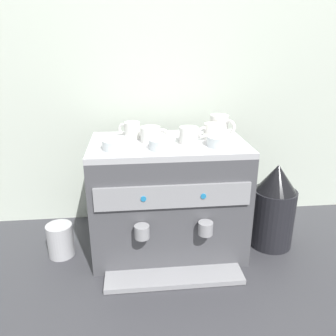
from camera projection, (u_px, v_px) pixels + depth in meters
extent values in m
plane|color=#38383D|center=(168.00, 245.00, 1.54)|extent=(4.00, 4.00, 0.00)
cube|color=silver|center=(161.00, 103.00, 1.64)|extent=(2.80, 0.03, 1.18)
cube|color=#4C4C51|center=(168.00, 199.00, 1.46)|extent=(0.63, 0.37, 0.47)
cube|color=#B7B7BC|center=(168.00, 144.00, 1.38)|extent=(0.63, 0.37, 0.02)
cube|color=#939399|center=(173.00, 197.00, 1.25)|extent=(0.58, 0.01, 0.09)
cylinder|color=#1E7AB7|center=(143.00, 199.00, 1.23)|extent=(0.02, 0.01, 0.02)
cylinder|color=#1E7AB7|center=(203.00, 196.00, 1.25)|extent=(0.02, 0.01, 0.02)
cube|color=#939399|center=(174.00, 277.00, 1.32)|extent=(0.53, 0.12, 0.02)
cylinder|color=#939399|center=(142.00, 232.00, 1.26)|extent=(0.06, 0.06, 0.05)
cylinder|color=#939399|center=(206.00, 228.00, 1.28)|extent=(0.06, 0.06, 0.05)
cylinder|color=white|center=(212.00, 131.00, 1.40)|extent=(0.07, 0.07, 0.07)
torus|color=white|center=(203.00, 132.00, 1.38)|extent=(0.05, 0.03, 0.05)
cylinder|color=white|center=(132.00, 130.00, 1.41)|extent=(0.06, 0.06, 0.07)
torus|color=white|center=(123.00, 129.00, 1.43)|extent=(0.05, 0.04, 0.05)
cylinder|color=white|center=(189.00, 135.00, 1.34)|extent=(0.07, 0.07, 0.07)
torus|color=white|center=(192.00, 132.00, 1.38)|extent=(0.03, 0.05, 0.05)
cylinder|color=white|center=(150.00, 134.00, 1.36)|extent=(0.08, 0.08, 0.06)
torus|color=white|center=(163.00, 134.00, 1.36)|extent=(0.05, 0.02, 0.05)
cylinder|color=white|center=(219.00, 125.00, 1.47)|extent=(0.08, 0.08, 0.08)
torus|color=white|center=(229.00, 127.00, 1.43)|extent=(0.05, 0.06, 0.06)
cylinder|color=silver|center=(162.00, 144.00, 1.28)|extent=(0.10, 0.10, 0.04)
cylinder|color=silver|center=(162.00, 148.00, 1.28)|extent=(0.06, 0.06, 0.01)
cylinder|color=silver|center=(222.00, 141.00, 1.31)|extent=(0.12, 0.12, 0.04)
cylinder|color=silver|center=(222.00, 144.00, 1.32)|extent=(0.06, 0.06, 0.01)
cylinder|color=silver|center=(118.00, 144.00, 1.28)|extent=(0.12, 0.12, 0.04)
cylinder|color=silver|center=(118.00, 148.00, 1.28)|extent=(0.06, 0.06, 0.01)
cylinder|color=black|center=(272.00, 218.00, 1.51)|extent=(0.19, 0.19, 0.26)
cone|color=black|center=(277.00, 178.00, 1.45)|extent=(0.17, 0.17, 0.12)
cylinder|color=#B7B7BC|center=(60.00, 240.00, 1.45)|extent=(0.11, 0.11, 0.14)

